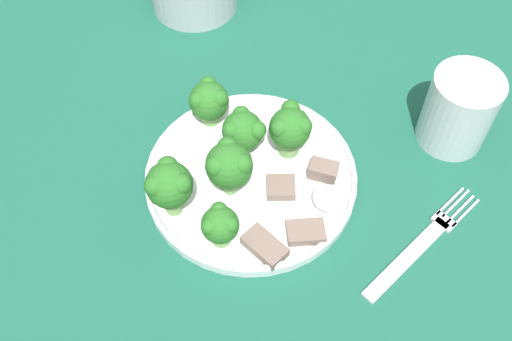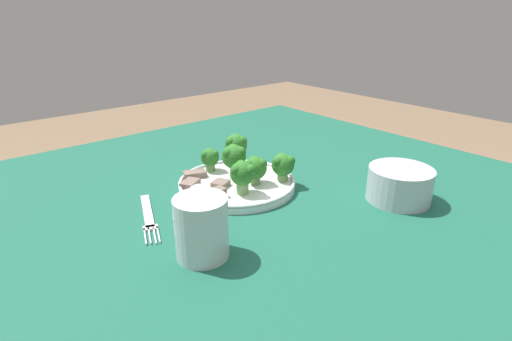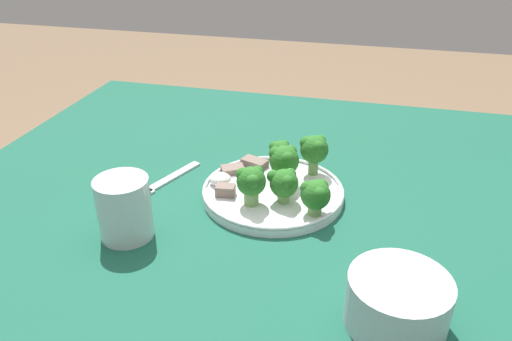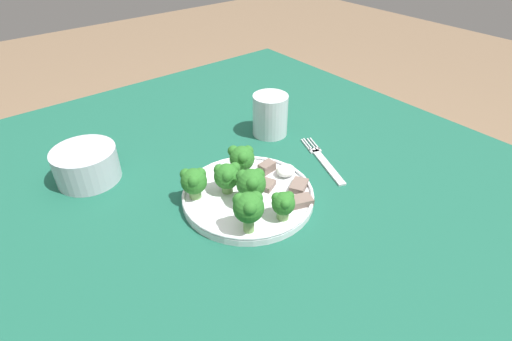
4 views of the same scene
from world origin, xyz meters
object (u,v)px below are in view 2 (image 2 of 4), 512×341
fork (148,217)px  cream_bowl (399,185)px  dinner_plate (237,183)px  drinking_glass (202,231)px

fork → cream_bowl: 0.46m
fork → cream_bowl: cream_bowl is taller
dinner_plate → cream_bowl: size_ratio=1.98×
dinner_plate → cream_bowl: (-0.20, 0.24, 0.02)m
fork → drinking_glass: 0.16m
dinner_plate → drinking_glass: 0.24m
dinner_plate → fork: 0.19m
cream_bowl → drinking_glass: size_ratio=1.27×
drinking_glass → dinner_plate: bearing=-139.5°
dinner_plate → cream_bowl: bearing=129.6°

